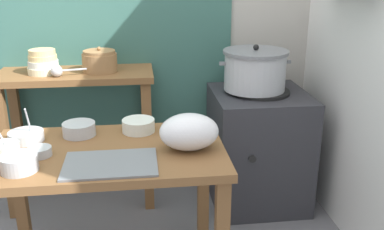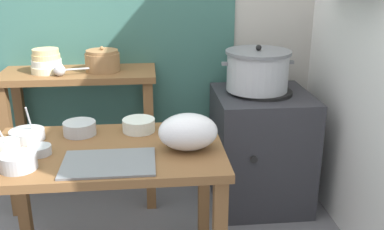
# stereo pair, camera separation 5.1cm
# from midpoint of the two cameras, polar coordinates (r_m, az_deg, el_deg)

# --- Properties ---
(wall_back) EXTENTS (4.40, 0.12, 2.60)m
(wall_back) POSITION_cam_midpoint_polar(r_m,az_deg,el_deg) (3.01, -8.04, 14.42)
(wall_back) COLOR #B2ADA3
(wall_back) RESTS_ON ground
(prep_table) EXTENTS (1.10, 0.66, 0.72)m
(prep_table) POSITION_cam_midpoint_polar(r_m,az_deg,el_deg) (2.14, -10.22, -7.03)
(prep_table) COLOR brown
(prep_table) RESTS_ON ground
(back_shelf_table) EXTENTS (0.96, 0.40, 0.90)m
(back_shelf_table) POSITION_cam_midpoint_polar(r_m,az_deg,el_deg) (2.90, -13.70, 1.26)
(back_shelf_table) COLOR brown
(back_shelf_table) RESTS_ON ground
(stove_block) EXTENTS (0.60, 0.61, 0.78)m
(stove_block) POSITION_cam_midpoint_polar(r_m,az_deg,el_deg) (2.95, 9.34, -4.28)
(stove_block) COLOR #2D2D33
(stove_block) RESTS_ON ground
(steamer_pot) EXTENTS (0.46, 0.41, 0.29)m
(steamer_pot) POSITION_cam_midpoint_polar(r_m,az_deg,el_deg) (2.79, 9.02, 5.75)
(steamer_pot) COLOR #B7BABF
(steamer_pot) RESTS_ON stove_block
(clay_pot) EXTENTS (0.21, 0.21, 0.16)m
(clay_pot) POSITION_cam_midpoint_polar(r_m,az_deg,el_deg) (2.81, -11.02, 6.93)
(clay_pot) COLOR olive
(clay_pot) RESTS_ON back_shelf_table
(bowl_stack_enamel) EXTENTS (0.19, 0.19, 0.15)m
(bowl_stack_enamel) POSITION_cam_midpoint_polar(r_m,az_deg,el_deg) (2.85, -17.86, 6.59)
(bowl_stack_enamel) COLOR beige
(bowl_stack_enamel) RESTS_ON back_shelf_table
(ladle) EXTENTS (0.27, 0.09, 0.07)m
(ladle) POSITION_cam_midpoint_polar(r_m,az_deg,el_deg) (2.75, -16.06, 5.61)
(ladle) COLOR #B7BABF
(ladle) RESTS_ON back_shelf_table
(serving_tray) EXTENTS (0.40, 0.28, 0.01)m
(serving_tray) POSITION_cam_midpoint_polar(r_m,az_deg,el_deg) (1.94, -10.00, -6.15)
(serving_tray) COLOR slate
(serving_tray) RESTS_ON prep_table
(plastic_bag) EXTENTS (0.28, 0.21, 0.17)m
(plastic_bag) POSITION_cam_midpoint_polar(r_m,az_deg,el_deg) (2.03, 0.20, -2.19)
(plastic_bag) COLOR white
(plastic_bag) RESTS_ON prep_table
(prep_bowl_0) EXTENTS (0.17, 0.17, 0.18)m
(prep_bowl_0) POSITION_cam_midpoint_polar(r_m,az_deg,el_deg) (2.29, -20.01, -2.37)
(prep_bowl_0) COLOR #B7BABF
(prep_bowl_0) RESTS_ON prep_table
(prep_bowl_1) EXTENTS (0.16, 0.16, 0.07)m
(prep_bowl_1) POSITION_cam_midpoint_polar(r_m,az_deg,el_deg) (2.28, -13.75, -1.61)
(prep_bowl_1) COLOR #B7BABF
(prep_bowl_1) RESTS_ON prep_table
(prep_bowl_2) EXTENTS (0.11, 0.11, 0.04)m
(prep_bowl_2) POSITION_cam_midpoint_polar(r_m,az_deg,el_deg) (2.10, -18.51, -4.29)
(prep_bowl_2) COLOR #B7BABF
(prep_bowl_2) RESTS_ON prep_table
(prep_bowl_3) EXTENTS (0.12, 0.12, 0.05)m
(prep_bowl_3) POSITION_cam_midpoint_polar(r_m,az_deg,el_deg) (2.24, -0.51, -1.66)
(prep_bowl_3) COLOR silver
(prep_bowl_3) RESTS_ON prep_table
(prep_bowl_4) EXTENTS (0.17, 0.17, 0.06)m
(prep_bowl_4) POSITION_cam_midpoint_polar(r_m,az_deg,el_deg) (2.27, -6.28, -1.25)
(prep_bowl_4) COLOR silver
(prep_bowl_4) RESTS_ON prep_table
(prep_bowl_5) EXTENTS (0.15, 0.15, 0.07)m
(prep_bowl_5) POSITION_cam_midpoint_polar(r_m,az_deg,el_deg) (1.98, -20.93, -5.57)
(prep_bowl_5) COLOR #B7BABF
(prep_bowl_5) RESTS_ON prep_table
(prep_bowl_6) EXTENTS (0.13, 0.13, 0.15)m
(prep_bowl_6) POSITION_cam_midpoint_polar(r_m,az_deg,el_deg) (2.18, -22.41, -3.77)
(prep_bowl_6) COLOR silver
(prep_bowl_6) RESTS_ON prep_table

